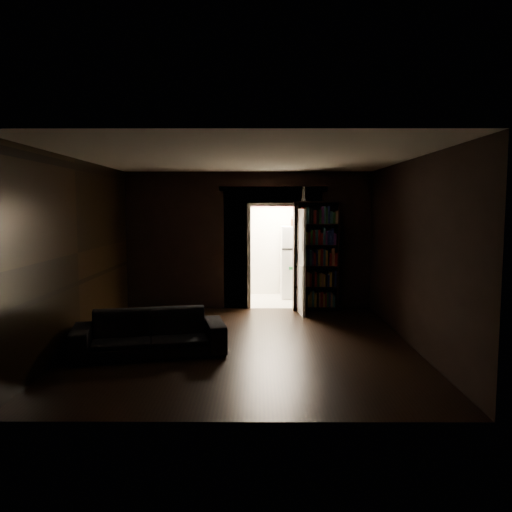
# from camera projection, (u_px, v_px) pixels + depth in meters

# --- Properties ---
(ground) EXTENTS (5.50, 5.50, 0.00)m
(ground) POSITION_uv_depth(u_px,v_px,m) (245.00, 345.00, 7.58)
(ground) COLOR black
(ground) RESTS_ON ground
(room_walls) EXTENTS (5.02, 5.61, 2.84)m
(room_walls) POSITION_uv_depth(u_px,v_px,m) (246.00, 231.00, 8.48)
(room_walls) COLOR black
(room_walls) RESTS_ON ground
(kitchen_alcove) EXTENTS (2.20, 1.80, 2.60)m
(kitchen_alcove) POSITION_uv_depth(u_px,v_px,m) (271.00, 246.00, 11.31)
(kitchen_alcove) COLOR beige
(kitchen_alcove) RESTS_ON ground
(sofa) EXTENTS (2.25, 1.34, 0.81)m
(sofa) POSITION_uv_depth(u_px,v_px,m) (150.00, 326.00, 7.05)
(sofa) COLOR black
(sofa) RESTS_ON ground
(bookshelf) EXTENTS (0.95, 0.57, 2.20)m
(bookshelf) POSITION_uv_depth(u_px,v_px,m) (316.00, 256.00, 10.04)
(bookshelf) COLOR black
(bookshelf) RESTS_ON ground
(refrigerator) EXTENTS (0.79, 0.73, 1.65)m
(refrigerator) POSITION_uv_depth(u_px,v_px,m) (297.00, 262.00, 11.51)
(refrigerator) COLOR white
(refrigerator) RESTS_ON ground
(door) EXTENTS (0.15, 0.85, 2.05)m
(door) POSITION_uv_depth(u_px,v_px,m) (300.00, 261.00, 9.77)
(door) COLOR white
(door) RESTS_ON ground
(figurine) EXTENTS (0.12, 0.12, 0.29)m
(figurine) POSITION_uv_depth(u_px,v_px,m) (304.00, 194.00, 9.95)
(figurine) COLOR white
(figurine) RESTS_ON bookshelf
(bottles) EXTENTS (0.57, 0.18, 0.23)m
(bottles) POSITION_uv_depth(u_px,v_px,m) (302.00, 221.00, 11.35)
(bottles) COLOR black
(bottles) RESTS_ON refrigerator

